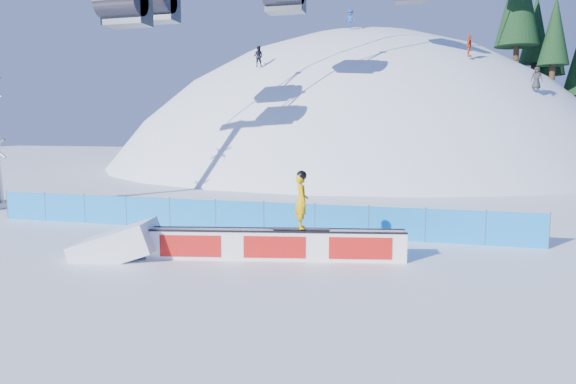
# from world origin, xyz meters

# --- Properties ---
(ground) EXTENTS (160.00, 160.00, 0.00)m
(ground) POSITION_xyz_m (0.00, 0.00, 0.00)
(ground) COLOR white
(ground) RESTS_ON ground
(snow_hill) EXTENTS (64.00, 64.00, 64.00)m
(snow_hill) POSITION_xyz_m (0.00, 42.00, -18.00)
(snow_hill) COLOR white
(snow_hill) RESTS_ON ground
(safety_fence) EXTENTS (22.05, 0.05, 1.30)m
(safety_fence) POSITION_xyz_m (0.00, 4.50, 0.60)
(safety_fence) COLOR #0F7DDC
(safety_fence) RESTS_ON ground
(rail_box) EXTENTS (7.90, 2.19, 0.95)m
(rail_box) POSITION_xyz_m (2.56, 0.80, 0.47)
(rail_box) COLOR white
(rail_box) RESTS_ON ground
(snow_ramp) EXTENTS (2.92, 2.16, 1.64)m
(snow_ramp) POSITION_xyz_m (-2.31, -0.23, 0.00)
(snow_ramp) COLOR white
(snow_ramp) RESTS_ON ground
(snowboarder) EXTENTS (1.76, 0.72, 1.81)m
(snowboarder) POSITION_xyz_m (3.35, 0.96, 1.84)
(snowboarder) COLOR black
(snowboarder) RESTS_ON rail_box
(distant_skiers) EXTENTS (21.65, 8.89, 7.80)m
(distant_skiers) POSITION_xyz_m (3.44, 29.55, 10.72)
(distant_skiers) COLOR black
(distant_skiers) RESTS_ON ground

